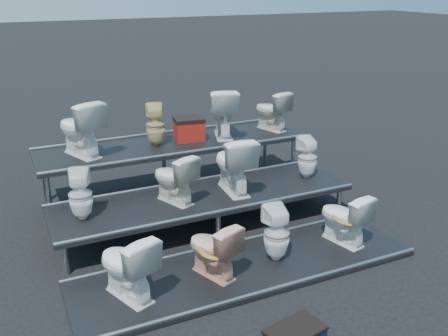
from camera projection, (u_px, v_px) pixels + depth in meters
name	position (u px, v px, depth m)	size (l,w,h in m)	color
ground	(204.00, 225.00, 7.14)	(80.00, 80.00, 0.00)	black
tier_front	(246.00, 268.00, 6.03)	(4.20, 1.20, 0.06)	black
tier_mid	(204.00, 211.00, 7.06)	(4.20, 1.20, 0.46)	black
tier_back	(173.00, 168.00, 8.09)	(4.20, 1.20, 0.86)	black
toilet_0	(127.00, 265.00, 5.32)	(0.43, 0.75, 0.76)	white
toilet_1	(213.00, 249.00, 5.73)	(0.38, 0.67, 0.68)	#DEA688
toilet_2	(277.00, 233.00, 6.06)	(0.32, 0.32, 0.70)	white
toilet_3	(344.00, 218.00, 6.45)	(0.39, 0.69, 0.70)	white
toilet_4	(80.00, 195.00, 6.21)	(0.30, 0.30, 0.66)	white
toilet_5	(174.00, 178.00, 6.69)	(0.38, 0.67, 0.68)	beige
toilet_6	(233.00, 164.00, 7.01)	(0.46, 0.81, 0.83)	white
toilet_7	(307.00, 157.00, 7.54)	(0.29, 0.29, 0.64)	white
toilet_8	(80.00, 128.00, 7.24)	(0.46, 0.82, 0.83)	white
toilet_9	(155.00, 125.00, 7.72)	(0.30, 0.30, 0.66)	#D6C17F
toilet_10	(223.00, 112.00, 8.15)	(0.45, 0.80, 0.81)	white
toilet_11	(271.00, 110.00, 8.53)	(0.38, 0.66, 0.68)	beige
red_crate	(189.00, 130.00, 8.04)	(0.45, 0.36, 0.32)	#9F2811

